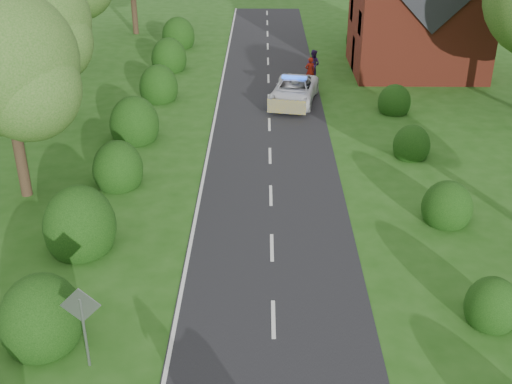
{
  "coord_description": "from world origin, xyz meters",
  "views": [
    {
      "loc": [
        -0.35,
        -11.24,
        12.09
      ],
      "look_at": [
        -0.58,
        9.79,
        1.3
      ],
      "focal_mm": 45.0,
      "sensor_mm": 36.0,
      "label": 1
    }
  ],
  "objects_px": {
    "road_sign": "(82,316)",
    "pedestrian_red": "(310,71)",
    "police_van": "(294,91)",
    "pedestrian_purple": "(313,64)"
  },
  "relations": [
    {
      "from": "pedestrian_red",
      "to": "road_sign",
      "type": "bearing_deg",
      "value": 56.27
    },
    {
      "from": "road_sign",
      "to": "police_van",
      "type": "xyz_separation_m",
      "value": [
        6.4,
        21.5,
        -0.95
      ]
    },
    {
      "from": "police_van",
      "to": "pedestrian_red",
      "type": "distance_m",
      "value": 3.44
    },
    {
      "from": "police_van",
      "to": "road_sign",
      "type": "bearing_deg",
      "value": -95.43
    },
    {
      "from": "road_sign",
      "to": "police_van",
      "type": "distance_m",
      "value": 22.46
    },
    {
      "from": "pedestrian_red",
      "to": "pedestrian_purple",
      "type": "distance_m",
      "value": 1.4
    },
    {
      "from": "road_sign",
      "to": "pedestrian_red",
      "type": "bearing_deg",
      "value": 73.13
    },
    {
      "from": "pedestrian_purple",
      "to": "police_van",
      "type": "bearing_deg",
      "value": 109.92
    },
    {
      "from": "road_sign",
      "to": "police_van",
      "type": "relative_size",
      "value": 0.47
    },
    {
      "from": "road_sign",
      "to": "pedestrian_red",
      "type": "xyz_separation_m",
      "value": [
        7.51,
        24.76,
        -0.79
      ]
    }
  ]
}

